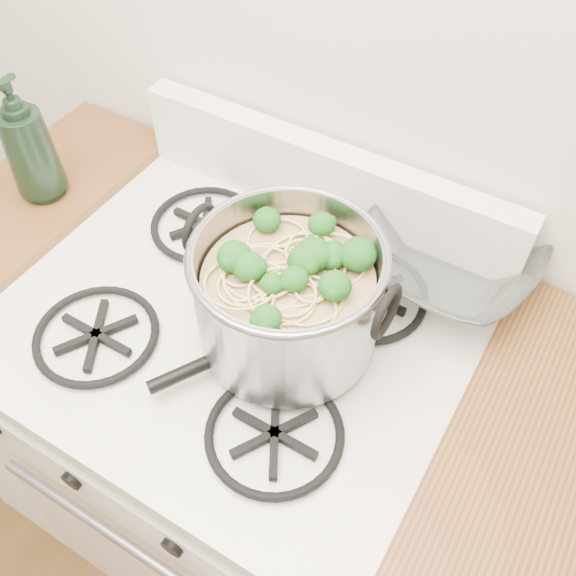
# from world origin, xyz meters

# --- Properties ---
(gas_range) EXTENTS (0.76, 0.66, 0.92)m
(gas_range) POSITION_xyz_m (0.00, 1.26, 0.44)
(gas_range) COLOR white
(gas_range) RESTS_ON ground
(counter_left) EXTENTS (0.25, 0.65, 0.92)m
(counter_left) POSITION_xyz_m (-0.51, 1.26, 0.46)
(counter_left) COLOR silver
(counter_left) RESTS_ON ground
(stock_pot) EXTENTS (0.32, 0.29, 0.20)m
(stock_pot) POSITION_xyz_m (0.10, 1.27, 1.01)
(stock_pot) COLOR gray
(stock_pot) RESTS_ON gas_range
(spatula) EXTENTS (0.41, 0.41, 0.02)m
(spatula) POSITION_xyz_m (0.11, 1.29, 0.94)
(spatula) COLOR black
(spatula) RESTS_ON gas_range
(glass_bowl) EXTENTS (0.14, 0.14, 0.03)m
(glass_bowl) POSITION_xyz_m (0.26, 1.53, 0.94)
(glass_bowl) COLOR white
(glass_bowl) RESTS_ON gas_range
(bottle) EXTENTS (0.10, 0.10, 0.25)m
(bottle) POSITION_xyz_m (-0.48, 1.32, 1.04)
(bottle) COLOR black
(bottle) RESTS_ON counter_left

